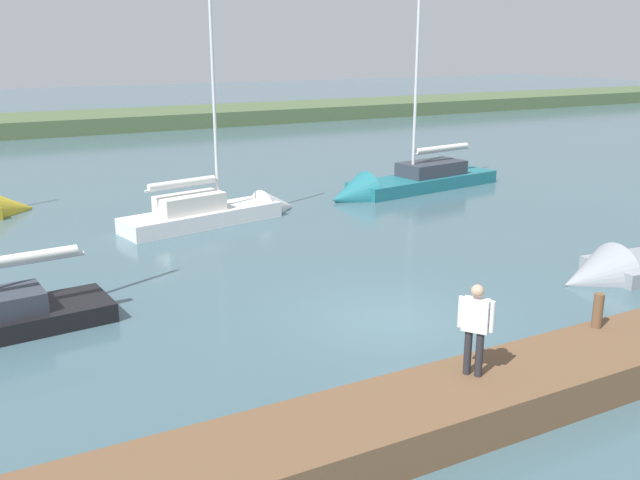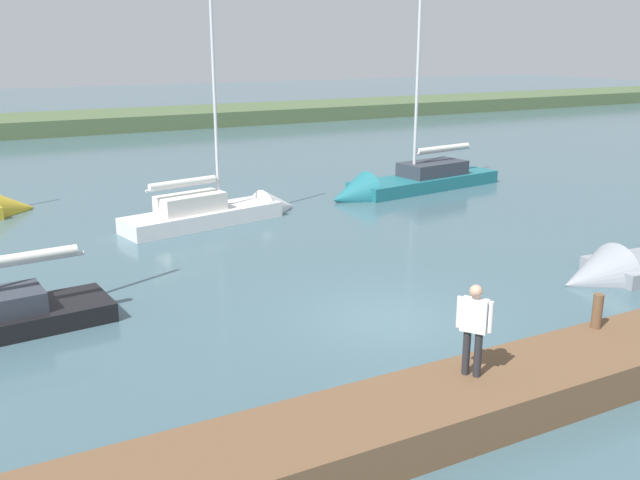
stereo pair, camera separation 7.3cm
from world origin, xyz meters
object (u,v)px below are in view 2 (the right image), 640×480
(sailboat_mid_channel, at_px, (404,186))
(person_on_dock, at_px, (474,323))
(mooring_post_far, at_px, (597,311))
(sailboat_near_dock, at_px, (223,215))

(sailboat_mid_channel, relative_size, person_on_dock, 6.32)
(mooring_post_far, distance_m, sailboat_mid_channel, 17.68)
(mooring_post_far, xyz_separation_m, sailboat_mid_channel, (-6.43, -16.44, -0.87))
(sailboat_mid_channel, height_order, person_on_dock, sailboat_mid_channel)
(mooring_post_far, distance_m, person_on_dock, 3.87)
(sailboat_near_dock, distance_m, person_on_dock, 15.80)
(mooring_post_far, xyz_separation_m, person_on_dock, (3.79, 0.47, 0.64))
(mooring_post_far, height_order, sailboat_near_dock, sailboat_near_dock)
(sailboat_near_dock, height_order, sailboat_mid_channel, sailboat_mid_channel)
(sailboat_near_dock, bearing_deg, sailboat_mid_channel, -4.17)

